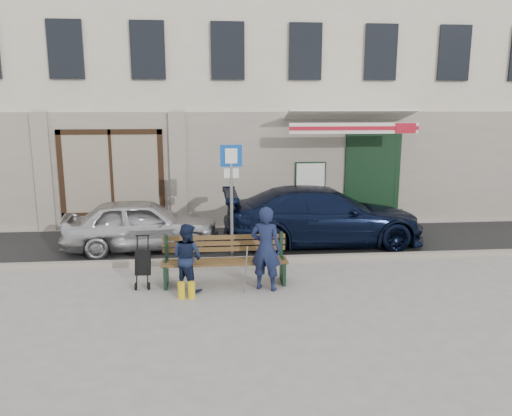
{
  "coord_description": "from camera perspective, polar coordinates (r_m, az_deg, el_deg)",
  "views": [
    {
      "loc": [
        -0.52,
        -8.93,
        3.4
      ],
      "look_at": [
        0.45,
        1.6,
        1.2
      ],
      "focal_mm": 35.0,
      "sensor_mm": 36.0,
      "label": 1
    }
  ],
  "objects": [
    {
      "name": "car_silver",
      "position": [
        12.13,
        -12.94,
        -1.81
      ],
      "size": [
        3.76,
        1.83,
        1.23
      ],
      "primitive_type": "imported",
      "rotation": [
        0.0,
        0.0,
        1.68
      ],
      "color": "silver",
      "rests_on": "ground"
    },
    {
      "name": "bench",
      "position": [
        9.62,
        -3.85,
        -6.08
      ],
      "size": [
        2.4,
        1.17,
        0.98
      ],
      "color": "brown",
      "rests_on": "ground"
    },
    {
      "name": "asphalt_lane",
      "position": [
        12.51,
        -2.69,
        -4.01
      ],
      "size": [
        60.0,
        3.2,
        0.01
      ],
      "primitive_type": "cube",
      "color": "#282828",
      "rests_on": "ground"
    },
    {
      "name": "ground",
      "position": [
        9.57,
        -1.82,
        -9.07
      ],
      "size": [
        80.0,
        80.0,
        0.0
      ],
      "primitive_type": "plane",
      "color": "#9E9991",
      "rests_on": "ground"
    },
    {
      "name": "man",
      "position": [
        9.23,
        1.14,
        -4.65
      ],
      "size": [
        0.68,
        0.58,
        1.59
      ],
      "primitive_type": "imported",
      "rotation": [
        0.0,
        0.0,
        2.74
      ],
      "color": "#161D3D",
      "rests_on": "ground"
    },
    {
      "name": "curb",
      "position": [
        10.96,
        -2.31,
        -6.0
      ],
      "size": [
        60.0,
        0.18,
        0.12
      ],
      "primitive_type": "cube",
      "color": "#9E9384",
      "rests_on": "ground"
    },
    {
      "name": "parking_sign",
      "position": [
        10.91,
        -2.83,
        2.76
      ],
      "size": [
        0.47,
        0.08,
        2.55
      ],
      "rotation": [
        0.0,
        0.0,
        0.04
      ],
      "color": "gray",
      "rests_on": "ground"
    },
    {
      "name": "car_navy",
      "position": [
        12.37,
        7.68,
        -0.9
      ],
      "size": [
        4.93,
        2.06,
        1.42
      ],
      "primitive_type": "imported",
      "rotation": [
        0.0,
        0.0,
        1.58
      ],
      "color": "black",
      "rests_on": "ground"
    },
    {
      "name": "stroller",
      "position": [
        9.72,
        -12.81,
        -6.32
      ],
      "size": [
        0.29,
        0.41,
        0.98
      ],
      "rotation": [
        0.0,
        0.0,
        -0.06
      ],
      "color": "black",
      "rests_on": "ground"
    },
    {
      "name": "woman",
      "position": [
        9.33,
        -7.87,
        -5.59
      ],
      "size": [
        0.78,
        0.77,
        1.27
      ],
      "primitive_type": "imported",
      "rotation": [
        0.0,
        0.0,
        2.45
      ],
      "color": "#141E39",
      "rests_on": "ground"
    },
    {
      "name": "building",
      "position": [
        17.46,
        -3.68,
        16.9
      ],
      "size": [
        20.0,
        8.27,
        10.0
      ],
      "color": "beige",
      "rests_on": "ground"
    }
  ]
}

